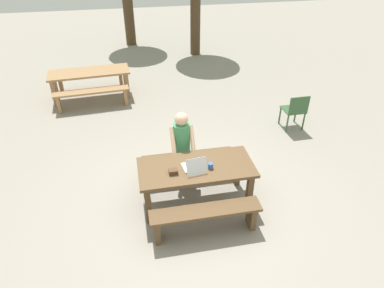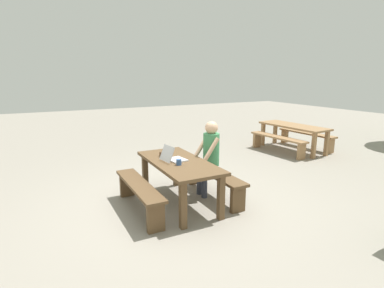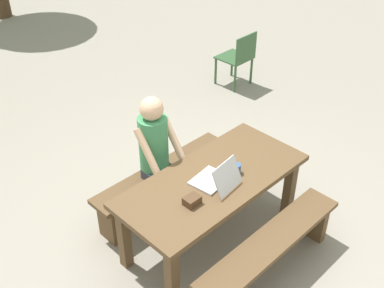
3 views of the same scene
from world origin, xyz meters
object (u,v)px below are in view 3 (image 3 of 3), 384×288
at_px(laptop, 217,179).
at_px(plastic_chair, 238,57).
at_px(small_pouch, 192,200).
at_px(picnic_table_front, 213,188).
at_px(coffee_mug, 236,169).
at_px(person_seated, 156,150).

distance_m(laptop, plastic_chair, 3.30).
relative_size(laptop, plastic_chair, 0.48).
xyz_separation_m(laptop, small_pouch, (-0.32, -0.03, -0.03)).
bearing_deg(picnic_table_front, coffee_mug, -23.88).
bearing_deg(coffee_mug, person_seated, 113.30).
bearing_deg(picnic_table_front, laptop, -118.91).
bearing_deg(picnic_table_front, plastic_chair, 36.46).
height_order(laptop, person_seated, person_seated).
bearing_deg(small_pouch, person_seated, 70.65).
distance_m(laptop, small_pouch, 0.33).
relative_size(picnic_table_front, laptop, 4.46).
relative_size(small_pouch, coffee_mug, 1.50).
bearing_deg(small_pouch, coffee_mug, 1.70).
xyz_separation_m(laptop, coffee_mug, (0.25, -0.01, -0.02)).
relative_size(person_seated, plastic_chair, 1.58).
bearing_deg(small_pouch, laptop, 4.69).
height_order(small_pouch, coffee_mug, coffee_mug).
bearing_deg(laptop, person_seated, -92.01).
xyz_separation_m(laptop, person_seated, (-0.06, 0.71, -0.03)).
bearing_deg(plastic_chair, laptop, 36.13).
distance_m(picnic_table_front, coffee_mug, 0.27).
xyz_separation_m(picnic_table_front, coffee_mug, (0.20, -0.09, 0.15)).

